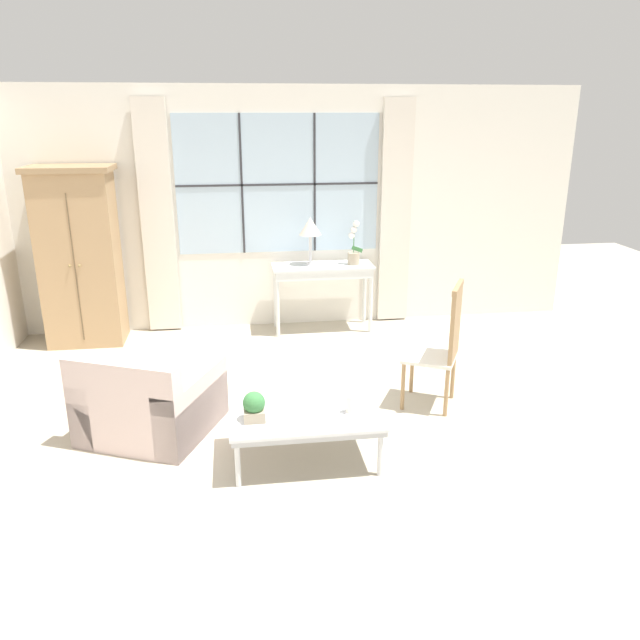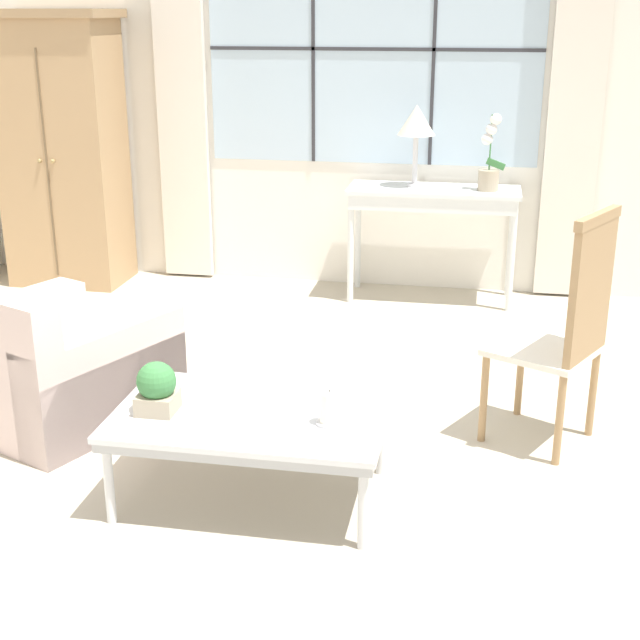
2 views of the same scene
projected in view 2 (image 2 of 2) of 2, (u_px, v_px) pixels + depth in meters
The scene contains 11 objects.
ground_plane at pixel (281, 475), 3.96m from camera, with size 14.00×14.00×0.00m, color #B2A893.
wall_back_windowed at pixel (373, 93), 6.30m from camera, with size 7.20×0.14×2.80m.
armoire at pixel (63, 150), 6.51m from camera, with size 0.89×0.59×1.97m.
console_table at pixel (434, 201), 6.17m from camera, with size 1.18×0.44×0.80m.
table_lamp at pixel (417, 122), 6.05m from camera, with size 0.26×0.26×0.56m.
potted_orchid at pixel (490, 163), 6.00m from camera, with size 0.18×0.14×0.51m.
armchair_upholstered at pixel (50, 368), 4.47m from camera, with size 1.23×1.22×0.76m.
side_chair_wooden at pixel (568, 321), 4.04m from camera, with size 0.59×0.59×1.13m.
coffee_table at pixel (251, 421), 3.67m from camera, with size 1.12×0.70×0.39m.
potted_plant_small at pixel (157, 388), 3.63m from camera, with size 0.16×0.16×0.22m.
pillar_candle at pixel (329, 409), 3.53m from camera, with size 0.11×0.11×0.15m.
Camera 2 is at (0.81, -3.42, 1.95)m, focal length 50.00 mm.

